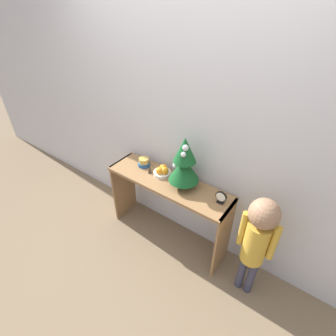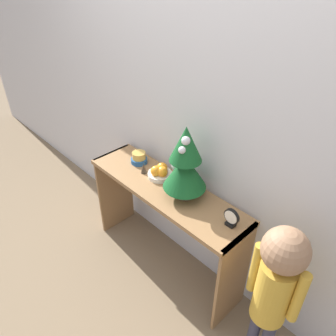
% 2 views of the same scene
% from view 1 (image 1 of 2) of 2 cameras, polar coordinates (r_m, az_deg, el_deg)
% --- Properties ---
extents(ground_plane, '(12.00, 12.00, 0.00)m').
position_cam_1_polar(ground_plane, '(2.85, -2.16, -16.47)').
color(ground_plane, '#7A664C').
extents(back_wall, '(7.00, 0.05, 2.50)m').
position_cam_1_polar(back_wall, '(2.31, 3.34, 9.87)').
color(back_wall, silver).
rests_on(back_wall, ground_plane).
extents(console_table, '(1.24, 0.35, 0.74)m').
position_cam_1_polar(console_table, '(2.53, 0.03, -5.87)').
color(console_table, olive).
rests_on(console_table, ground_plane).
extents(mini_tree, '(0.27, 0.27, 0.49)m').
position_cam_1_polar(mini_tree, '(2.23, 3.57, 1.05)').
color(mini_tree, '#4C3828').
rests_on(mini_tree, console_table).
extents(fruit_bowl, '(0.17, 0.17, 0.09)m').
position_cam_1_polar(fruit_bowl, '(2.49, -1.22, -0.68)').
color(fruit_bowl, silver).
rests_on(fruit_bowl, console_table).
extents(singing_bowl, '(0.12, 0.12, 0.09)m').
position_cam_1_polar(singing_bowl, '(2.62, -5.26, 1.23)').
color(singing_bowl, '#235189').
rests_on(singing_bowl, console_table).
extents(desk_clock, '(0.10, 0.04, 0.12)m').
position_cam_1_polar(desk_clock, '(2.21, 11.46, -6.31)').
color(desk_clock, black).
rests_on(desk_clock, console_table).
extents(figurine, '(0.04, 0.04, 0.08)m').
position_cam_1_polar(figurine, '(2.52, -3.98, -0.32)').
color(figurine, '#382D23').
rests_on(figurine, console_table).
extents(child_figure, '(0.29, 0.22, 1.04)m').
position_cam_1_polar(child_figure, '(2.13, 18.92, -13.88)').
color(child_figure, '#38384C').
rests_on(child_figure, ground_plane).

